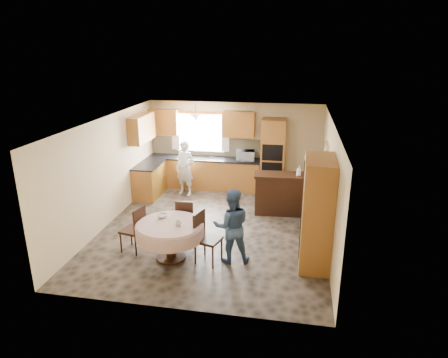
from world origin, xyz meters
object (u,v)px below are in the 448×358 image
at_px(chair_left, 136,227).
at_px(chair_right, 205,234).
at_px(cupboard, 317,213).
at_px(chair_back, 186,218).
at_px(person_dining, 232,226).
at_px(person_sink, 185,168).
at_px(oven_tower, 273,156).
at_px(sideboard, 281,195).
at_px(dining_table, 170,231).

bearing_deg(chair_left, chair_right, 97.39).
distance_m(cupboard, chair_left, 3.59).
height_order(chair_back, person_dining, person_dining).
height_order(chair_right, person_sink, person_sink).
height_order(chair_left, chair_right, chair_right).
bearing_deg(chair_right, oven_tower, 1.75).
distance_m(chair_left, chair_right, 1.46).
bearing_deg(person_sink, person_dining, -44.69).
xyz_separation_m(oven_tower, chair_right, (-1.02, -4.12, -0.50)).
xyz_separation_m(oven_tower, chair_back, (-1.62, -3.32, -0.55)).
relative_size(oven_tower, chair_right, 2.08).
bearing_deg(sideboard, chair_left, -142.05).
xyz_separation_m(dining_table, person_dining, (1.19, 0.12, 0.16)).
bearing_deg(chair_right, chair_left, 100.74).
distance_m(sideboard, dining_table, 3.35).
xyz_separation_m(sideboard, person_dining, (-0.83, -2.54, 0.26)).
bearing_deg(cupboard, chair_left, -177.03).
distance_m(chair_left, chair_back, 1.09).
distance_m(cupboard, person_sink, 4.72).
bearing_deg(chair_left, sideboard, 144.12).
height_order(dining_table, person_dining, person_dining).
relative_size(chair_left, person_dining, 0.65).
distance_m(oven_tower, sideboard, 1.63).
distance_m(oven_tower, chair_right, 4.27).
distance_m(cupboard, person_dining, 1.62).
bearing_deg(person_sink, chair_back, -57.71).
bearing_deg(chair_left, dining_table, 90.88).
distance_m(oven_tower, person_sink, 2.48).
xyz_separation_m(chair_back, person_dining, (1.11, -0.71, 0.23)).
bearing_deg(chair_left, person_sink, -169.20).
xyz_separation_m(chair_left, chair_back, (0.86, 0.67, -0.02)).
bearing_deg(chair_right, chair_back, 52.69).
relative_size(sideboard, cupboard, 0.64).
bearing_deg(cupboard, sideboard, 107.75).
xyz_separation_m(dining_table, chair_back, (0.08, 0.83, -0.07)).
relative_size(person_sink, person_dining, 1.04).
bearing_deg(person_dining, chair_left, -15.58).
height_order(oven_tower, chair_right, oven_tower).
height_order(cupboard, dining_table, cupboard).
bearing_deg(chair_back, cupboard, 167.56).
height_order(dining_table, person_sink, person_sink).
bearing_deg(dining_table, person_sink, 100.99).
distance_m(dining_table, chair_right, 0.68).
xyz_separation_m(chair_back, chair_right, (0.60, -0.80, 0.05)).
relative_size(cupboard, chair_right, 2.07).
bearing_deg(person_sink, chair_left, -75.04).
distance_m(sideboard, chair_left, 3.76).
relative_size(chair_left, chair_right, 0.95).
bearing_deg(oven_tower, chair_left, -121.81).
xyz_separation_m(oven_tower, person_dining, (-0.51, -4.03, -0.32)).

